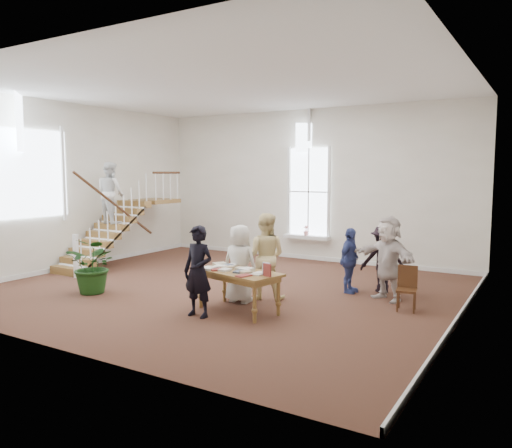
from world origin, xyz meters
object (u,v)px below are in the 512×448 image
Objects in this scene: police_officer at (198,271)px; woman_cluster_b at (383,259)px; woman_cluster_c at (388,258)px; side_chair at (407,286)px; floor_plant at (94,266)px; person_yellow at (265,256)px; woman_cluster_a at (350,260)px; elderly_woman at (240,264)px; library_table at (237,275)px.

woman_cluster_b is (2.33, 3.60, -0.10)m from police_officer.
side_chair is at bearing -16.71° from woman_cluster_c.
person_yellow is at bearing 23.77° from floor_plant.
floor_plant is at bearing 124.80° from woman_cluster_a.
police_officer reaches higher than elderly_woman.
elderly_woman is 0.88× the size of person_yellow.
woman_cluster_b reaches higher than library_table.
library_table is at bearing -105.07° from woman_cluster_c.
library_table is 1.11m from person_yellow.
woman_cluster_c is 0.87m from side_chair.
woman_cluster_b reaches higher than side_chair.
person_yellow is at bearing -122.85° from woman_cluster_c.
police_officer is 0.96× the size of woman_cluster_c.
floor_plant is at bearing -160.28° from library_table.
floor_plant is at bearing -125.54° from woman_cluster_c.
library_table is at bearing 155.62° from woman_cluster_a.
woman_cluster_a is (1.31, 2.50, 0.01)m from library_table.
person_yellow reaches higher than side_chair.
person_yellow is 3.76m from floor_plant.
library_table is 2.82m from woman_cluster_a.
woman_cluster_b is at bearing 69.85° from library_table.
woman_cluster_a is at bearing 31.44° from floor_plant.
woman_cluster_b is at bearing 143.65° from woman_cluster_c.
woman_cluster_b is at bearing -49.76° from woman_cluster_a.
person_yellow is (0.30, 0.50, 0.11)m from elderly_woman.
woman_cluster_b is (2.23, 2.35, -0.05)m from elderly_woman.
library_table is at bearing 75.34° from person_yellow.
library_table is 1.22× the size of woman_cluster_b.
floor_plant is 6.57m from side_chair.
side_chair is (3.17, 2.40, -0.37)m from police_officer.
side_chair is (3.07, 1.15, -0.33)m from elderly_woman.
elderly_woman is at bearing -169.06° from side_chair.
woman_cluster_b is 1.21× the size of floor_plant.
woman_cluster_c is 2.05× the size of side_chair.
library_table is 3.19m from woman_cluster_c.
woman_cluster_a is at bearing -163.65° from woman_cluster_c.
side_chair is at bearing 38.26° from police_officer.
woman_cluster_a is (1.63, 1.90, -0.08)m from elderly_woman.
person_yellow is 1.47× the size of floor_plant.
woman_cluster_a is 0.94m from woman_cluster_c.
side_chair is (0.54, -0.55, -0.41)m from woman_cluster_c.
police_officer is 3.05m from floor_plant.
woman_cluster_c is (0.90, -0.20, 0.16)m from woman_cluster_a.
police_officer is 1.80m from person_yellow.
police_officer is 0.93× the size of person_yellow.
police_officer reaches higher than library_table.
elderly_woman reaches higher than library_table.
elderly_woman is at bearing 86.56° from police_officer.
police_officer is at bearing 154.56° from woman_cluster_a.
woman_cluster_b is (1.91, 2.95, 0.04)m from library_table.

